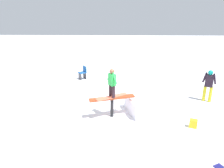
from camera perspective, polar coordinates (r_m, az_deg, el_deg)
The scene contains 7 objects.
ground_plane at distance 9.82m, azimuth -0.00°, elevation -8.44°, with size 60.00×60.00×0.00m, color white.
rail_feature at distance 9.49m, azimuth -0.00°, elevation -4.36°, with size 2.00×0.88×0.93m.
snow_kicker_ramp at distance 10.25m, azimuth 9.36°, elevation -5.41°, with size 1.80×1.50×0.66m, color white.
main_rider_on_rail at distance 9.21m, azimuth -0.00°, elevation 0.05°, with size 1.41×1.02×1.26m.
bystander_black at distance 12.03m, azimuth 23.96°, elevation -0.03°, with size 0.63×0.41×1.65m.
folding_chair at distance 14.81m, azimuth -7.60°, elevation 2.84°, with size 0.62×0.62×0.88m.
backpack_on_snow at distance 9.49m, azimuth 20.46°, elevation -9.65°, with size 0.30×0.22×0.34m, color yellow.
Camera 1 is at (-0.23, 8.69, 4.57)m, focal length 35.00 mm.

